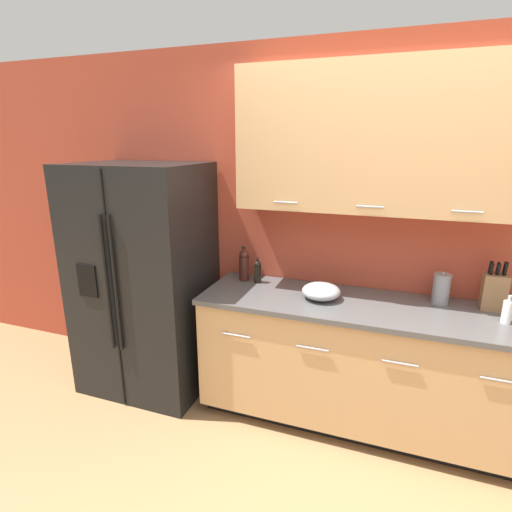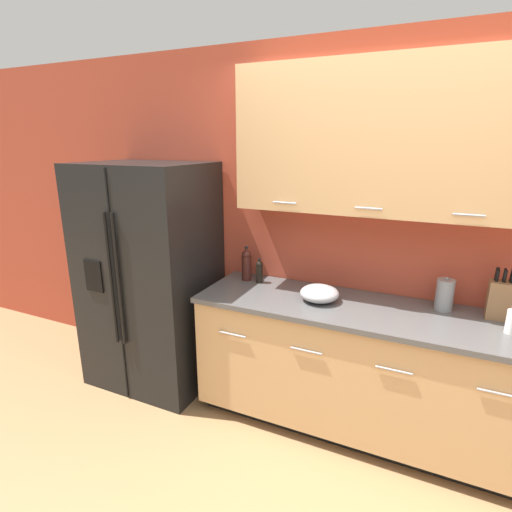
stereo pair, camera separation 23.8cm
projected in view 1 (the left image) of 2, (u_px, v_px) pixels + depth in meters
wall_back at (393, 211)px, 2.68m from camera, size 10.00×0.39×2.60m
counter_unit at (358, 363)px, 2.75m from camera, size 2.16×0.64×0.91m
refrigerator at (144, 280)px, 3.12m from camera, size 0.96×0.75×1.78m
knife_block at (494, 291)px, 2.49m from camera, size 0.14×0.10×0.32m
wine_bottle at (244, 265)px, 3.02m from camera, size 0.08×0.08×0.27m
soap_dispenser at (507, 312)px, 2.31m from camera, size 0.06×0.05×0.18m
oil_bottle at (258, 271)px, 2.98m from camera, size 0.05×0.05×0.19m
steel_canister at (441, 289)px, 2.59m from camera, size 0.11×0.11×0.22m
mixing_bowl at (321, 291)px, 2.68m from camera, size 0.26×0.26×0.10m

